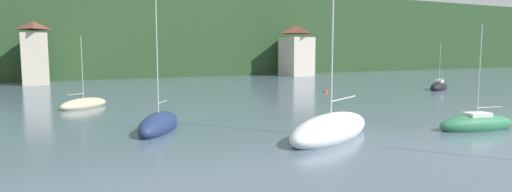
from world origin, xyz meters
name	(u,v)px	position (x,y,z in m)	size (l,w,h in m)	color
wooded_hillside	(185,40)	(20.97, 113.90, 7.14)	(352.00, 44.76, 30.15)	#264223
shore_building_westcentral	(35,54)	(-11.16, 83.76, 4.42)	(3.60, 6.28, 9.09)	#BCB29E
shore_building_central	(296,51)	(33.48, 83.71, 4.68)	(4.92, 6.17, 9.65)	beige
sailboat_far_1	(84,104)	(-7.31, 53.67, 0.26)	(4.86, 4.23, 6.46)	#CCBC8E
sailboat_mid_2	(159,125)	(-4.12, 39.99, 0.37)	(4.53, 5.85, 8.88)	navy
sailboat_far_6	(439,87)	(34.16, 51.19, 0.35)	(5.16, 3.64, 6.26)	black
sailboat_mid_9	(477,124)	(13.98, 31.34, 0.34)	(5.66, 2.60, 6.94)	#2D754C
sailboat_mid_11	(331,130)	(4.29, 33.61, 0.44)	(8.63, 6.26, 10.94)	white
mooring_buoy_near	(326,92)	(19.33, 54.70, 0.00)	(0.52, 0.52, 0.52)	red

